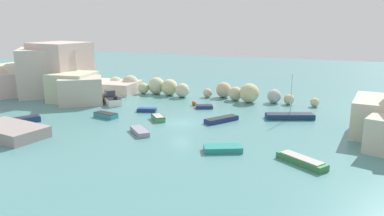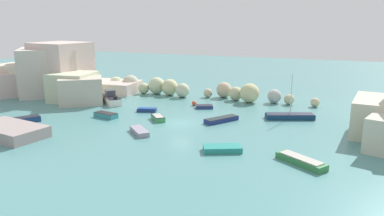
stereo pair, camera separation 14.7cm
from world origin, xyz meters
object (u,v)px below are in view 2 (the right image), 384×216
(moored_boat_0, at_px, (301,161))
(moored_boat_1, at_px, (23,120))
(moored_boat_6, at_px, (204,107))
(moored_boat_4, at_px, (290,116))
(moored_boat_11, at_px, (221,120))
(moored_boat_3, at_px, (111,99))
(moored_boat_5, at_px, (139,131))
(moored_boat_2, at_px, (158,118))
(moored_boat_7, at_px, (222,149))
(moored_boat_8, at_px, (106,115))
(moored_boat_9, at_px, (147,110))
(channel_buoy, at_px, (194,103))
(stone_dock, at_px, (9,131))

(moored_boat_0, xyz_separation_m, moored_boat_1, (-30.91, 0.75, 0.04))
(moored_boat_6, bearing_deg, moored_boat_1, 15.95)
(moored_boat_4, bearing_deg, moored_boat_11, 8.70)
(moored_boat_3, bearing_deg, moored_boat_5, 176.57)
(moored_boat_0, xyz_separation_m, moored_boat_2, (-17.13, 7.62, 0.02))
(moored_boat_7, bearing_deg, moored_boat_5, 143.61)
(moored_boat_4, xyz_separation_m, moored_boat_11, (-7.16, -4.32, -0.08))
(moored_boat_6, distance_m, moored_boat_8, 13.05)
(moored_boat_4, relative_size, moored_boat_9, 2.20)
(moored_boat_7, xyz_separation_m, moored_boat_8, (-16.70, 5.92, 0.04))
(moored_boat_9, bearing_deg, moored_boat_11, -23.68)
(moored_boat_0, relative_size, moored_boat_2, 1.73)
(moored_boat_0, relative_size, moored_boat_6, 1.70)
(channel_buoy, distance_m, moored_boat_2, 8.89)
(moored_boat_3, bearing_deg, stone_dock, 128.95)
(moored_boat_2, xyz_separation_m, moored_boat_6, (2.89, 7.86, -0.10))
(channel_buoy, relative_size, moored_boat_0, 0.15)
(moored_boat_4, relative_size, moored_boat_8, 1.87)
(moored_boat_9, bearing_deg, moored_boat_1, -154.10)
(moored_boat_9, bearing_deg, moored_boat_8, -142.73)
(moored_boat_1, distance_m, moored_boat_11, 22.79)
(channel_buoy, xyz_separation_m, moored_boat_6, (1.88, -0.98, -0.12))
(moored_boat_1, distance_m, moored_boat_2, 15.40)
(moored_boat_1, height_order, moored_boat_9, moored_boat_1)
(moored_boat_5, xyz_separation_m, moored_boat_9, (-3.97, 8.65, -0.01))
(channel_buoy, relative_size, moored_boat_8, 0.21)
(moored_boat_3, height_order, moored_boat_4, moored_boat_4)
(moored_boat_1, relative_size, moored_boat_5, 1.17)
(moored_boat_8, bearing_deg, moored_boat_6, -125.73)
(moored_boat_7, bearing_deg, moored_boat_11, 82.71)
(moored_boat_1, bearing_deg, moored_boat_8, 159.14)
(moored_boat_0, relative_size, moored_boat_11, 1.02)
(moored_boat_4, bearing_deg, stone_dock, 12.63)
(moored_boat_3, distance_m, moored_boat_8, 7.92)
(channel_buoy, height_order, moored_boat_8, channel_buoy)
(moored_boat_5, height_order, moored_boat_7, moored_boat_7)
(channel_buoy, bearing_deg, moored_boat_5, -91.43)
(moored_boat_0, relative_size, moored_boat_8, 1.41)
(moored_boat_0, bearing_deg, moored_boat_7, 29.29)
(moored_boat_11, bearing_deg, moored_boat_9, -63.32)
(moored_boat_8, distance_m, moored_boat_9, 5.51)
(stone_dock, distance_m, moored_boat_4, 30.97)
(moored_boat_1, bearing_deg, moored_boat_9, 165.90)
(moored_boat_0, bearing_deg, moored_boat_11, -11.67)
(channel_buoy, bearing_deg, moored_boat_2, -96.50)
(stone_dock, distance_m, moored_boat_3, 16.80)
(stone_dock, xyz_separation_m, moored_boat_3, (0.74, 16.78, 0.06))
(moored_boat_3, bearing_deg, moored_boat_7, -170.32)
(moored_boat_3, xyz_separation_m, moored_boat_7, (20.62, -12.79, -0.38))
(moored_boat_6, relative_size, moored_boat_7, 0.69)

